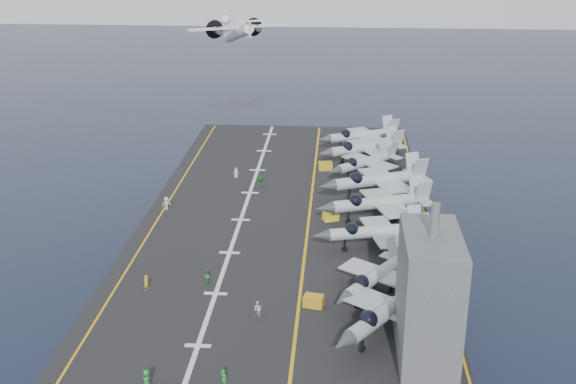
{
  "coord_description": "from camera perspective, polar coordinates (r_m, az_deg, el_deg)",
  "views": [
    {
      "loc": [
        6.63,
        -87.08,
        48.09
      ],
      "look_at": [
        0.0,
        4.0,
        13.0
      ],
      "focal_mm": 45.0,
      "sensor_mm": 36.0,
      "label": 1
    }
  ],
  "objects": [
    {
      "name": "deck_edge_port",
      "position": [
        97.77,
        -10.17,
        -1.99
      ],
      "size": [
        0.25,
        90.0,
        0.02
      ],
      "primitive_type": "cube",
      "color": "gold",
      "rests_on": "flight_deck"
    },
    {
      "name": "fighter_jet_4",
      "position": [
        95.12,
        7.28,
        -0.74
      ],
      "size": [
        18.09,
        14.91,
        5.39
      ],
      "primitive_type": null,
      "color": "#9DA5AF",
      "rests_on": "flight_deck"
    },
    {
      "name": "deck_edge_stbd",
      "position": [
        95.62,
        10.96,
        -2.59
      ],
      "size": [
        0.25,
        90.0,
        0.02
      ],
      "primitive_type": "cube",
      "color": "gold",
      "rests_on": "flight_deck"
    },
    {
      "name": "island_superstructure",
      "position": [
        65.11,
        11.15,
        -7.04
      ],
      "size": [
        5.0,
        10.0,
        15.0
      ],
      "primitive_type": null,
      "color": "#56595E",
      "rests_on": "flight_deck"
    },
    {
      "name": "foul_line",
      "position": [
        94.95,
        1.63,
        -2.36
      ],
      "size": [
        0.35,
        90.0,
        0.02
      ],
      "primitive_type": "cube",
      "color": "gold",
      "rests_on": "flight_deck"
    },
    {
      "name": "crew_7",
      "position": [
        73.15,
        -2.4,
        -9.23
      ],
      "size": [
        1.22,
        1.21,
        1.72
      ],
      "primitive_type": "imported",
      "color": "silver",
      "rests_on": "flight_deck"
    },
    {
      "name": "fighter_jet_5",
      "position": [
        102.98,
        7.21,
        1.05
      ],
      "size": [
        19.17,
        16.3,
        5.63
      ],
      "primitive_type": null,
      "color": "gray",
      "rests_on": "flight_deck"
    },
    {
      "name": "tow_cart_a",
      "position": [
        75.08,
        2.03,
        -8.6
      ],
      "size": [
        2.23,
        1.69,
        1.2
      ],
      "primitive_type": null,
      "color": "gold",
      "rests_on": "flight_deck"
    },
    {
      "name": "ground",
      "position": [
        99.7,
        -0.17,
        -7.82
      ],
      "size": [
        500.0,
        500.0,
        0.0
      ],
      "primitive_type": "plane",
      "color": "#142135",
      "rests_on": "ground"
    },
    {
      "name": "crew_6",
      "position": [
        63.48,
        -5.1,
        -14.48
      ],
      "size": [
        1.32,
        1.19,
        1.83
      ],
      "primitive_type": "imported",
      "color": "#1F8533",
      "rests_on": "flight_deck"
    },
    {
      "name": "crew_2",
      "position": [
        79.85,
        -6.42,
        -6.62
      ],
      "size": [
        1.18,
        1.14,
        1.65
      ],
      "primitive_type": "imported",
      "color": "green",
      "rests_on": "flight_deck"
    },
    {
      "name": "crew_3",
      "position": [
        99.87,
        -9.58,
        -0.9
      ],
      "size": [
        1.31,
        1.17,
        1.82
      ],
      "primitive_type": "imported",
      "color": "silver",
      "rests_on": "flight_deck"
    },
    {
      "name": "fighter_jet_8",
      "position": [
        124.71,
        5.92,
        4.54
      ],
      "size": [
        17.45,
        14.99,
        5.11
      ],
      "primitive_type": null,
      "color": "#939BA1",
      "rests_on": "flight_deck"
    },
    {
      "name": "landing_centerline",
      "position": [
        95.71,
        -3.76,
        -2.21
      ],
      "size": [
        0.5,
        90.0,
        0.02
      ],
      "primitive_type": "cube",
      "color": "silver",
      "rests_on": "flight_deck"
    },
    {
      "name": "tow_cart_b",
      "position": [
        95.38,
        3.39,
        -1.91
      ],
      "size": [
        2.32,
        1.95,
        1.19
      ],
      "primitive_type": null,
      "color": "yellow",
      "rests_on": "flight_deck"
    },
    {
      "name": "crew_1",
      "position": [
        79.38,
        -11.15,
        -7.04
      ],
      "size": [
        1.16,
        1.28,
        1.77
      ],
      "primitive_type": "imported",
      "color": "yellow",
      "rests_on": "flight_deck"
    },
    {
      "name": "fighter_jet_3",
      "position": [
        87.12,
        7.01,
        -3.03
      ],
      "size": [
        15.81,
        12.47,
        4.84
      ],
      "primitive_type": null,
      "color": "gray",
      "rests_on": "flight_deck"
    },
    {
      "name": "fighter_jet_2",
      "position": [
        77.03,
        7.01,
        -6.51
      ],
      "size": [
        14.65,
        15.88,
        4.59
      ],
      "primitive_type": null,
      "color": "#9198A1",
      "rests_on": "flight_deck"
    },
    {
      "name": "fighter_jet_6",
      "position": [
        111.51,
        6.18,
        2.45
      ],
      "size": [
        16.33,
        16.28,
        4.8
      ],
      "primitive_type": null,
      "color": "#9FA8B0",
      "rests_on": "flight_deck"
    },
    {
      "name": "transport_plane",
      "position": [
        150.24,
        -3.96,
        12.4
      ],
      "size": [
        24.98,
        22.22,
        4.91
      ],
      "primitive_type": null,
      "color": "silver"
    },
    {
      "name": "flight_deck",
      "position": [
        95.2,
        -0.17,
        -2.44
      ],
      "size": [
        38.0,
        92.0,
        0.4
      ],
      "primitive_type": "cube",
      "color": "black",
      "rests_on": "hull"
    },
    {
      "name": "fighter_jet_1",
      "position": [
        70.3,
        7.88,
        -9.16
      ],
      "size": [
        16.73,
        17.86,
        5.16
      ],
      "primitive_type": null,
      "color": "gray",
      "rests_on": "flight_deck"
    },
    {
      "name": "crew_0",
      "position": [
        64.07,
        -11.1,
        -14.39
      ],
      "size": [
        1.12,
        1.37,
        1.97
      ],
      "primitive_type": "imported",
      "color": "#268C33",
      "rests_on": "flight_deck"
    },
    {
      "name": "hull",
      "position": [
        97.38,
        -0.17,
        -5.24
      ],
      "size": [
        36.0,
        90.0,
        10.0
      ],
      "primitive_type": "cube",
      "color": "#56595E",
      "rests_on": "ground"
    },
    {
      "name": "tow_cart_c",
      "position": [
        114.25,
        2.97,
        2.07
      ],
      "size": [
        2.32,
        1.69,
        1.28
      ],
      "primitive_type": null,
      "color": "gold",
      "rests_on": "flight_deck"
    },
    {
      "name": "crew_5",
      "position": [
        110.83,
        -4.13,
        1.53
      ],
      "size": [
        1.03,
        0.72,
        1.64
      ],
      "primitive_type": "imported",
      "color": "silver",
      "rests_on": "flight_deck"
    },
    {
      "name": "crew_4",
      "position": [
        107.25,
        -2.21,
        1.01
      ],
      "size": [
        1.26,
        0.88,
        2.03
      ],
      "primitive_type": "imported",
      "color": "#268C33",
      "rests_on": "flight_deck"
    },
    {
      "name": "fighter_jet_7",
      "position": [
        117.81,
        6.14,
        3.57
      ],
      "size": [
        17.88,
        15.76,
        5.2
      ],
      "primitive_type": null,
      "color": "gray",
      "rests_on": "flight_deck"
    }
  ]
}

